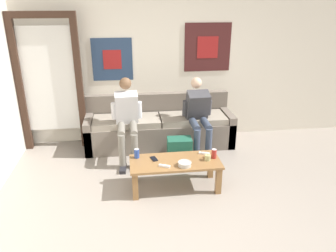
# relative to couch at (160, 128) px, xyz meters

# --- Properties ---
(ground_plane) EXTENTS (18.00, 18.00, 0.00)m
(ground_plane) POSITION_rel_couch_xyz_m (0.16, -2.23, -0.29)
(ground_plane) COLOR gray
(wall_back) EXTENTS (10.00, 0.07, 2.55)m
(wall_back) POSITION_rel_couch_xyz_m (0.16, 0.36, 0.98)
(wall_back) COLOR silver
(wall_back) RESTS_ON ground_plane
(door_frame) EXTENTS (1.00, 0.10, 2.15)m
(door_frame) POSITION_rel_couch_xyz_m (-1.70, 0.14, 0.90)
(door_frame) COLOR #382319
(door_frame) RESTS_ON ground_plane
(couch) EXTENTS (2.41, 0.71, 0.82)m
(couch) POSITION_rel_couch_xyz_m (0.00, 0.00, 0.00)
(couch) COLOR #70665B
(couch) RESTS_ON ground_plane
(coffee_table) EXTENTS (1.16, 0.52, 0.39)m
(coffee_table) POSITION_rel_couch_xyz_m (0.06, -1.37, 0.02)
(coffee_table) COLOR olive
(coffee_table) RESTS_ON ground_plane
(person_seated_adult) EXTENTS (0.47, 0.84, 1.22)m
(person_seated_adult) POSITION_rel_couch_xyz_m (-0.53, -0.40, 0.37)
(person_seated_adult) COLOR gray
(person_seated_adult) RESTS_ON ground_plane
(person_seated_teen) EXTENTS (0.47, 0.86, 1.17)m
(person_seated_teen) POSITION_rel_couch_xyz_m (0.58, -0.36, 0.35)
(person_seated_teen) COLOR #384256
(person_seated_teen) RESTS_ON ground_plane
(backpack) EXTENTS (0.36, 0.28, 0.42)m
(backpack) POSITION_rel_couch_xyz_m (0.22, -0.76, -0.10)
(backpack) COLOR #1E5642
(backpack) RESTS_ON ground_plane
(ceramic_bowl) EXTENTS (0.17, 0.17, 0.06)m
(ceramic_bowl) POSITION_rel_couch_xyz_m (0.15, -1.52, 0.13)
(ceramic_bowl) COLOR #B7B2A8
(ceramic_bowl) RESTS_ON coffee_table
(pillar_candle) EXTENTS (0.08, 0.08, 0.09)m
(pillar_candle) POSITION_rel_couch_xyz_m (0.47, -1.40, 0.13)
(pillar_candle) COLOR tan
(pillar_candle) RESTS_ON coffee_table
(drink_can_blue) EXTENTS (0.07, 0.07, 0.12)m
(drink_can_blue) POSITION_rel_couch_xyz_m (-0.42, -1.22, 0.16)
(drink_can_blue) COLOR #28479E
(drink_can_blue) RESTS_ON coffee_table
(drink_can_red) EXTENTS (0.07, 0.07, 0.12)m
(drink_can_red) POSITION_rel_couch_xyz_m (0.57, -1.35, 0.16)
(drink_can_red) COLOR maroon
(drink_can_red) RESTS_ON coffee_table
(game_controller_near_left) EXTENTS (0.15, 0.09, 0.03)m
(game_controller_near_left) POSITION_rel_couch_xyz_m (0.47, -1.23, 0.11)
(game_controller_near_left) COLOR white
(game_controller_near_left) RESTS_ON coffee_table
(game_controller_near_right) EXTENTS (0.14, 0.09, 0.03)m
(game_controller_near_right) POSITION_rel_couch_xyz_m (-0.10, -1.51, 0.11)
(game_controller_near_right) COLOR white
(game_controller_near_right) RESTS_ON coffee_table
(cell_phone) EXTENTS (0.10, 0.15, 0.01)m
(cell_phone) POSITION_rel_couch_xyz_m (-0.21, -1.29, 0.10)
(cell_phone) COLOR black
(cell_phone) RESTS_ON coffee_table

